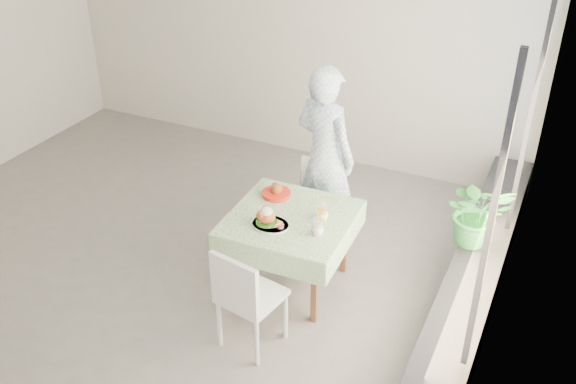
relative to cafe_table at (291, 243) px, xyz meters
The scene contains 14 objects.
floor 1.32m from the cafe_table, behind, with size 6.00×6.00×0.00m, color #64625F.
wall_back 2.96m from the cafe_table, 116.18° to the left, with size 6.00×0.02×2.80m, color beige.
wall_right 2.00m from the cafe_table, ahead, with size 0.02×5.00×2.80m, color beige.
window_pane 2.10m from the cafe_table, ahead, with size 0.01×4.80×2.18m, color #D1E0F9.
window_ledge 1.57m from the cafe_table, ahead, with size 0.40×4.80×0.50m, color black.
cafe_table is the anchor object (origin of this frame).
chair_far 0.70m from the cafe_table, 95.23° to the left, with size 0.42×0.42×0.88m.
chair_near 0.84m from the cafe_table, 87.43° to the right, with size 0.51×0.51×0.94m.
diner 1.00m from the cafe_table, 93.63° to the left, with size 0.66×0.44×1.82m, color #8BB4DF.
main_dish 0.41m from the cafe_table, 118.65° to the right, with size 0.33×0.33×0.17m.
juice_cup_orange 0.44m from the cafe_table, 14.12° to the left, with size 0.10×0.10×0.28m.
juice_cup_lemonade 0.49m from the cafe_table, 25.40° to the right, with size 0.10×0.10×0.28m.
second_dish 0.49m from the cafe_table, 135.89° to the left, with size 0.26×0.26×0.12m.
potted_plant 1.64m from the cafe_table, 24.00° to the left, with size 0.56×0.48×0.62m, color #287A31.
Camera 1 is at (3.22, -4.25, 3.75)m, focal length 40.00 mm.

